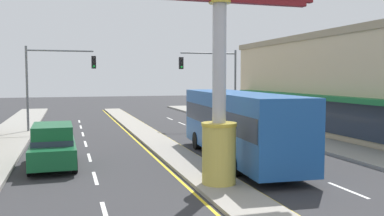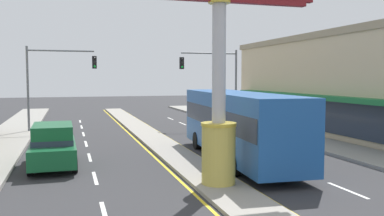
# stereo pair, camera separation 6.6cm
# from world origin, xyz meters

# --- Properties ---
(median_strip) EXTENTS (1.85, 52.00, 0.14)m
(median_strip) POSITION_xyz_m (0.00, 18.00, 0.07)
(median_strip) COLOR gray
(median_strip) RESTS_ON ground
(sidewalk_right) EXTENTS (2.95, 60.00, 0.18)m
(sidewalk_right) POSITION_xyz_m (9.00, 16.00, 0.09)
(sidewalk_right) COLOR gray
(sidewalk_right) RESTS_ON ground
(lane_markings) EXTENTS (8.59, 52.00, 0.01)m
(lane_markings) POSITION_xyz_m (-0.00, 16.65, 0.00)
(lane_markings) COLOR silver
(lane_markings) RESTS_ON ground
(district_sign) EXTENTS (7.41, 1.29, 8.04)m
(district_sign) POSITION_xyz_m (-0.00, 6.51, 4.23)
(district_sign) COLOR gold
(district_sign) RESTS_ON median_strip
(storefront_right) EXTENTS (10.19, 25.49, 7.03)m
(storefront_right) POSITION_xyz_m (15.19, 16.42, 3.51)
(storefront_right) COLOR beige
(storefront_right) RESTS_ON ground
(traffic_light_left_side) EXTENTS (4.86, 0.46, 6.20)m
(traffic_light_left_side) POSITION_xyz_m (-6.16, 23.90, 4.25)
(traffic_light_left_side) COLOR slate
(traffic_light_left_side) RESTS_ON ground
(traffic_light_right_side) EXTENTS (4.86, 0.46, 6.20)m
(traffic_light_right_side) POSITION_xyz_m (6.16, 23.78, 4.25)
(traffic_light_right_side) COLOR slate
(traffic_light_right_side) RESTS_ON ground
(suv_far_right_lane) EXTENTS (2.03, 4.63, 1.90)m
(suv_far_right_lane) POSITION_xyz_m (-5.88, 11.84, 0.98)
(suv_far_right_lane) COLOR #14562D
(suv_far_right_lane) RESTS_ON ground
(bus_near_left_lane) EXTENTS (3.16, 11.33, 3.26)m
(bus_near_left_lane) POSITION_xyz_m (2.58, 10.83, 1.87)
(bus_near_left_lane) COLOR #1E5199
(bus_near_left_lane) RESTS_ON ground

